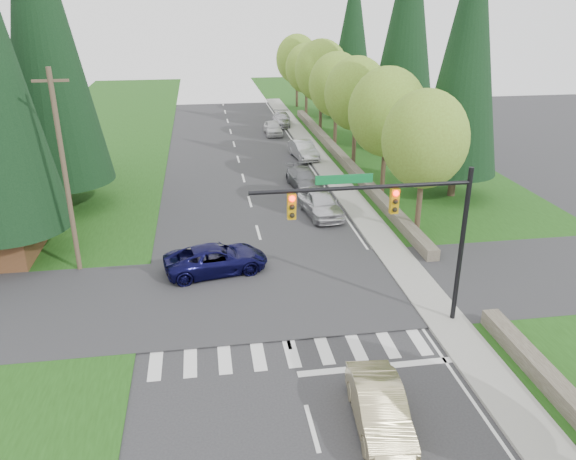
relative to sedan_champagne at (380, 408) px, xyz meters
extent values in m
plane|color=#28282B|center=(-2.13, 1.24, -0.72)|extent=(120.00, 120.00, 0.00)
cube|color=#1B4311|center=(10.87, 21.24, -0.69)|extent=(14.00, 110.00, 0.06)
cube|color=#1B4311|center=(-15.13, 21.24, -0.69)|extent=(14.00, 110.00, 0.06)
cube|color=#28282B|center=(-2.13, 9.24, -0.72)|extent=(120.00, 8.00, 0.10)
cube|color=gray|center=(4.77, 23.24, -0.65)|extent=(1.80, 80.00, 0.13)
cube|color=gray|center=(3.92, 23.24, -0.65)|extent=(0.20, 80.00, 0.13)
cube|color=#4C4438|center=(6.47, 31.24, -0.37)|extent=(0.70, 40.00, 0.70)
cylinder|color=black|center=(5.07, 5.74, 2.68)|extent=(0.20, 0.20, 6.80)
cylinder|color=black|center=(0.77, 5.74, 5.48)|extent=(8.60, 0.16, 0.16)
cube|color=#0C662D|center=(0.07, 5.79, 5.83)|extent=(2.20, 0.04, 0.35)
cube|color=#BF8C0C|center=(2.07, 5.74, 4.88)|extent=(0.32, 0.24, 1.00)
sphere|color=#FF0C05|center=(2.07, 5.60, 5.23)|extent=(0.22, 0.22, 0.22)
cube|color=#BF8C0C|center=(-1.93, 5.74, 4.88)|extent=(0.32, 0.24, 1.00)
sphere|color=#FF0C05|center=(-1.93, 5.60, 5.23)|extent=(0.22, 0.22, 0.22)
cylinder|color=#473828|center=(-11.63, 13.24, 4.28)|extent=(0.24, 0.24, 10.00)
cube|color=#473828|center=(-11.63, 13.24, 8.68)|extent=(1.60, 0.10, 0.12)
cylinder|color=#38281C|center=(7.07, 15.24, 1.66)|extent=(0.32, 0.32, 4.76)
ellipsoid|color=olive|center=(7.07, 15.24, 4.89)|extent=(4.80, 4.80, 5.52)
cylinder|color=#38281C|center=(7.17, 22.24, 1.75)|extent=(0.32, 0.32, 4.93)
ellipsoid|color=olive|center=(7.17, 22.24, 5.09)|extent=(5.20, 5.20, 5.98)
cylinder|color=#38281C|center=(6.97, 29.24, 1.80)|extent=(0.32, 0.32, 5.04)
ellipsoid|color=olive|center=(6.97, 29.24, 5.22)|extent=(5.00, 5.00, 5.75)
cylinder|color=#38281C|center=(7.07, 36.24, 1.69)|extent=(0.32, 0.32, 4.82)
ellipsoid|color=olive|center=(7.07, 36.24, 4.96)|extent=(5.00, 5.00, 5.75)
cylinder|color=#38281C|center=(7.17, 43.24, 1.86)|extent=(0.32, 0.32, 5.15)
ellipsoid|color=olive|center=(7.17, 43.24, 5.35)|extent=(5.40, 5.40, 6.21)
cylinder|color=#38281C|center=(6.97, 50.24, 1.63)|extent=(0.32, 0.32, 4.70)
ellipsoid|color=olive|center=(6.97, 50.24, 4.83)|extent=(4.80, 4.80, 5.52)
cylinder|color=#38281C|center=(7.07, 57.24, 1.77)|extent=(0.32, 0.32, 4.98)
ellipsoid|color=olive|center=(7.07, 57.24, 5.16)|extent=(5.20, 5.20, 5.98)
cylinder|color=#38281C|center=(-15.13, 15.24, 0.28)|extent=(0.50, 0.50, 2.00)
cylinder|color=#38281C|center=(-14.13, 23.24, 0.28)|extent=(0.50, 0.50, 2.00)
cone|color=black|center=(-14.13, 23.24, 10.58)|extent=(6.46, 6.46, 19.00)
cylinder|color=#38281C|center=(-16.13, 29.24, 0.28)|extent=(0.50, 0.50, 2.00)
cone|color=black|center=(-16.13, 29.24, 9.58)|extent=(5.78, 5.78, 17.00)
cylinder|color=#38281C|center=(11.87, 21.24, 0.28)|extent=(0.50, 0.50, 2.00)
cone|color=black|center=(11.87, 21.24, 9.08)|extent=(5.44, 5.44, 16.00)
cylinder|color=#38281C|center=(12.87, 35.24, 0.28)|extent=(0.50, 0.50, 2.00)
cone|color=black|center=(12.87, 35.24, 10.08)|extent=(6.12, 6.12, 18.00)
cylinder|color=#38281C|center=(11.87, 49.24, 0.28)|extent=(0.50, 0.50, 2.00)
cone|color=black|center=(11.87, 49.24, 8.58)|extent=(5.10, 5.10, 15.00)
imported|color=tan|center=(0.00, 0.00, 0.00)|extent=(1.88, 4.47, 1.44)
imported|color=#0B0B37|center=(-4.75, 11.92, 0.00)|extent=(5.50, 3.30, 1.43)
imported|color=silver|center=(2.07, 19.00, 0.10)|extent=(2.54, 5.04, 1.65)
imported|color=slate|center=(2.07, 24.77, -0.05)|extent=(2.40, 4.81, 1.34)
imported|color=#B3B3B8|center=(3.47, 32.68, 0.03)|extent=(2.14, 4.71, 1.50)
imported|color=silver|center=(2.07, 42.13, -0.04)|extent=(1.62, 4.01, 1.36)
imported|color=#AAAAAF|center=(3.47, 46.19, -0.03)|extent=(2.57, 4.98, 1.38)
camera|label=1|loc=(-5.09, -13.71, 12.07)|focal=35.00mm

